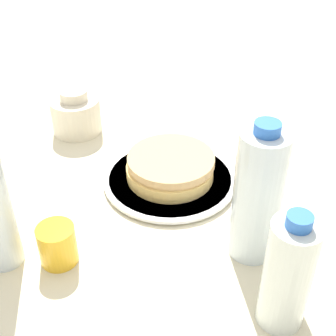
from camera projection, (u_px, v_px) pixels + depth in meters
ground_plane at (168, 185)px, 0.94m from camera, size 4.00×4.00×0.00m
plate at (168, 178)px, 0.95m from camera, size 0.27×0.27×0.01m
pancake_stack at (169, 167)px, 0.94m from camera, size 0.18×0.18×0.05m
juice_glass at (57, 245)px, 0.76m from camera, size 0.06×0.06×0.07m
cream_jug at (76, 114)px, 1.09m from camera, size 0.11×0.11×0.11m
water_bottle_near at (258, 195)px, 0.73m from camera, size 0.08×0.08×0.25m
water_bottle_mid at (288, 274)px, 0.63m from camera, size 0.07×0.07×0.20m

